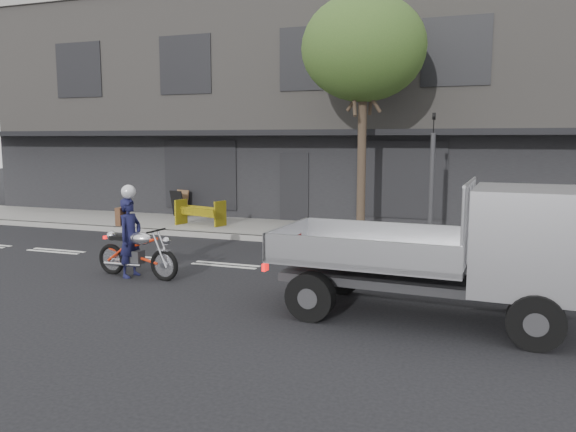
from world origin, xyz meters
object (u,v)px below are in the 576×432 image
Objects in this scene: street_tree at (364,49)px; traffic_light_pole at (432,186)px; flatbed_ute at (502,244)px; sandwich_board at (177,204)px; rider at (130,238)px; motorcycle at (137,252)px; construction_barrier at (197,213)px.

traffic_light_pole is at bearing -23.03° from street_tree.
sandwich_board is at bearing 144.86° from flatbed_ute.
street_tree reaches higher than traffic_light_pole.
traffic_light_pole reaches higher than flatbed_ute.
motorcycle is at bearing -84.70° from rider.
traffic_light_pole reaches higher than rider.
street_tree reaches higher than sandwich_board.
sandwich_board is at bearing 167.24° from street_tree.
motorcycle is at bearing -120.57° from street_tree.
construction_barrier is at bearing 20.60° from rider.
street_tree is at bearing 1.59° from construction_barrier.
motorcycle is 8.11m from sandwich_board.
motorcycle is 1.37× the size of construction_barrier.
flatbed_ute is 10.85m from construction_barrier.
street_tree is 4.23m from traffic_light_pole.
sandwich_board is at bearing 120.06° from motorcycle.
flatbed_ute is at bearing -20.31° from sandwich_board.
construction_barrier is (-1.70, 5.67, 0.03)m from motorcycle.
motorcycle is (-3.44, -5.82, -4.74)m from street_tree.
sandwich_board is (-10.40, 8.13, -0.66)m from flatbed_ute.
motorcycle is 0.41× the size of flatbed_ute.
traffic_light_pole is 3.80× the size of sandwich_board.
construction_barrier is at bearing 146.39° from flatbed_ute.
flatbed_ute is 13.22m from sandwich_board.
motorcycle is 7.09m from flatbed_ute.
rider reaches higher than sandwich_board.
sandwich_board reaches higher than motorcycle.
street_tree is 8.49m from flatbed_ute.
sandwich_board is (-6.83, 1.55, -4.67)m from street_tree.
rider is at bearing -121.66° from street_tree.
traffic_light_pole is 0.71× the size of flatbed_ute.
street_tree reaches higher than rider.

